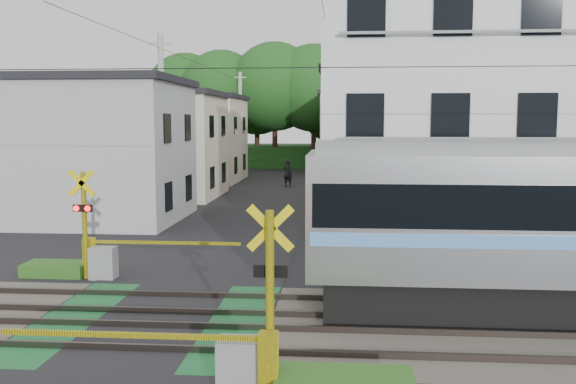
# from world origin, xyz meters

# --- Properties ---
(ground) EXTENTS (120.00, 120.00, 0.00)m
(ground) POSITION_xyz_m (0.00, 0.00, 0.00)
(ground) COLOR black
(track_bed) EXTENTS (120.00, 120.00, 0.14)m
(track_bed) POSITION_xyz_m (0.00, 0.00, 0.04)
(track_bed) COLOR #47423A
(track_bed) RESTS_ON ground
(crossing_signal_near) EXTENTS (4.74, 0.65, 3.09)m
(crossing_signal_near) POSITION_xyz_m (2.59, -3.65, 0.71)
(crossing_signal_near) COLOR yellow
(crossing_signal_near) RESTS_ON ground
(crossing_signal_far) EXTENTS (4.74, 0.65, 3.09)m
(crossing_signal_far) POSITION_xyz_m (-2.59, 3.65, 0.71)
(crossing_signal_far) COLOR yellow
(crossing_signal_far) RESTS_ON ground
(apartment_block) EXTENTS (10.20, 8.36, 9.30)m
(apartment_block) POSITION_xyz_m (8.50, 9.49, 4.66)
(apartment_block) COLOR silver
(apartment_block) RESTS_ON ground
(houses_row) EXTENTS (22.07, 31.35, 6.80)m
(houses_row) POSITION_xyz_m (0.25, 25.92, 3.24)
(houses_row) COLOR #A6A9AB
(houses_row) RESTS_ON ground
(tree_hill) EXTENTS (40.00, 13.87, 11.57)m
(tree_hill) POSITION_xyz_m (-0.49, 47.71, 5.80)
(tree_hill) COLOR #1C4B19
(tree_hill) RESTS_ON ground
(catenary) EXTENTS (60.00, 5.04, 7.00)m
(catenary) POSITION_xyz_m (6.00, 0.03, 3.70)
(catenary) COLOR #2D2D33
(catenary) RESTS_ON ground
(utility_poles) EXTENTS (7.90, 42.00, 8.00)m
(utility_poles) POSITION_xyz_m (-1.05, 23.01, 4.08)
(utility_poles) COLOR #A5A5A0
(utility_poles) RESTS_ON ground
(pedestrian) EXTENTS (0.77, 0.62, 1.84)m
(pedestrian) POSITION_xyz_m (0.54, 29.21, 0.92)
(pedestrian) COLOR black
(pedestrian) RESTS_ON ground
(weed_patches) EXTENTS (10.25, 8.80, 0.40)m
(weed_patches) POSITION_xyz_m (1.76, -0.09, 0.18)
(weed_patches) COLOR #2D5E1E
(weed_patches) RESTS_ON ground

